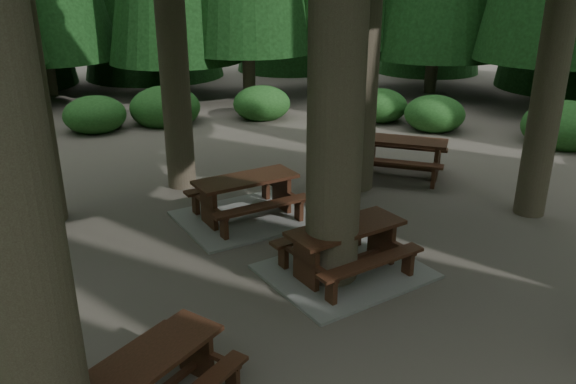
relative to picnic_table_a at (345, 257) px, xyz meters
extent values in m
plane|color=#504741|center=(-1.06, -0.29, -0.30)|extent=(80.00, 80.00, 0.00)
cube|color=gray|center=(0.00, 0.00, -0.27)|extent=(3.08, 2.85, 0.05)
cube|color=#311B0E|center=(0.00, 0.00, 0.52)|extent=(2.09, 1.44, 0.06)
cube|color=#311B0E|center=(-0.25, 0.60, 0.19)|extent=(1.90, 0.99, 0.05)
cube|color=#311B0E|center=(0.25, -0.60, 0.19)|extent=(1.90, 0.99, 0.05)
cube|color=#311B0E|center=(-0.72, -0.30, 0.09)|extent=(0.31, 0.58, 0.78)
cube|color=#311B0E|center=(-0.72, -0.30, 0.16)|extent=(0.68, 1.48, 0.06)
cube|color=#311B0E|center=(0.72, 0.30, 0.09)|extent=(0.31, 0.58, 0.78)
cube|color=#311B0E|center=(0.72, 0.30, 0.16)|extent=(0.68, 1.48, 0.06)
cube|color=#311B0E|center=(0.00, 0.00, -0.10)|extent=(1.53, 0.70, 0.09)
cube|color=gray|center=(-1.31, 2.50, -0.27)|extent=(3.17, 2.90, 0.05)
cube|color=#311B0E|center=(-1.31, 2.50, 0.55)|extent=(2.17, 1.44, 0.07)
cube|color=#311B0E|center=(-1.54, 3.14, 0.21)|extent=(2.00, 0.96, 0.06)
cube|color=#311B0E|center=(-1.08, 1.87, 0.21)|extent=(2.00, 0.96, 0.06)
cube|color=#311B0E|center=(-2.07, 2.22, 0.11)|extent=(0.30, 0.61, 0.81)
cube|color=#311B0E|center=(-2.07, 2.22, 0.18)|extent=(0.65, 1.56, 0.07)
cube|color=#311B0E|center=(-0.55, 2.78, 0.11)|extent=(0.30, 0.61, 0.81)
cube|color=#311B0E|center=(-0.55, 2.78, 0.18)|extent=(0.65, 1.56, 0.07)
cube|color=#311B0E|center=(-1.31, 2.50, -0.09)|extent=(1.61, 0.67, 0.09)
cube|color=#311B0E|center=(2.73, 4.46, 0.57)|extent=(2.20, 1.72, 0.07)
cube|color=#311B0E|center=(3.07, 5.06, 0.22)|extent=(1.94, 1.27, 0.06)
cube|color=#311B0E|center=(2.39, 3.86, 0.22)|extent=(1.94, 1.27, 0.06)
cube|color=#311B0E|center=(2.01, 4.87, 0.12)|extent=(0.39, 0.60, 0.83)
cube|color=#311B0E|center=(2.01, 4.87, 0.19)|extent=(0.90, 1.50, 0.07)
cube|color=#311B0E|center=(3.45, 4.06, 0.12)|extent=(0.39, 0.60, 0.83)
cube|color=#311B0E|center=(3.45, 4.06, 0.19)|extent=(0.90, 1.50, 0.07)
cube|color=#311B0E|center=(2.73, 4.46, -0.09)|extent=(1.55, 0.93, 0.09)
cube|color=#311B0E|center=(-2.96, -2.58, 0.41)|extent=(1.65, 1.67, 0.06)
cube|color=#311B0E|center=(-3.36, -2.18, 0.13)|extent=(1.35, 1.37, 0.05)
cube|color=#311B0E|center=(-2.49, -2.09, 0.04)|extent=(0.42, 0.41, 0.67)
cube|color=#311B0E|center=(-2.49, -2.09, 0.10)|extent=(1.02, 1.00, 0.06)
ellipsoid|color=#204F1B|center=(8.38, 6.17, 0.10)|extent=(2.42, 2.42, 1.49)
ellipsoid|color=#204F1B|center=(5.38, 8.40, 0.10)|extent=(1.90, 1.90, 1.17)
ellipsoid|color=#204F1B|center=(4.08, 9.88, 0.10)|extent=(1.84, 1.84, 1.13)
ellipsoid|color=#204F1B|center=(0.24, 10.96, 0.10)|extent=(1.95, 1.95, 1.20)
ellipsoid|color=#204F1B|center=(-2.99, 10.92, 0.10)|extent=(2.31, 2.31, 1.42)
ellipsoid|color=#204F1B|center=(-5.15, 10.28, 0.10)|extent=(1.93, 1.93, 1.19)
camera|label=1|loc=(-2.45, -7.82, 4.27)|focal=35.00mm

